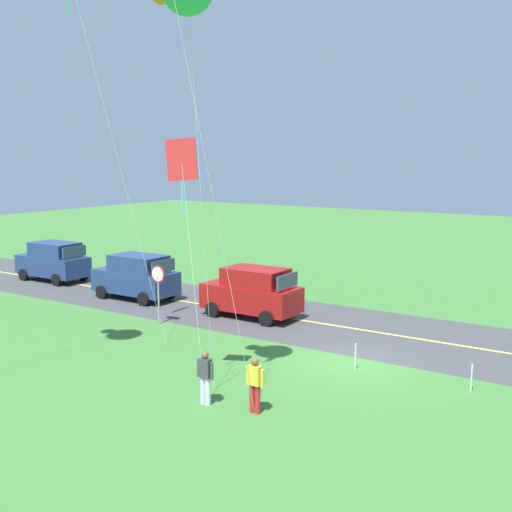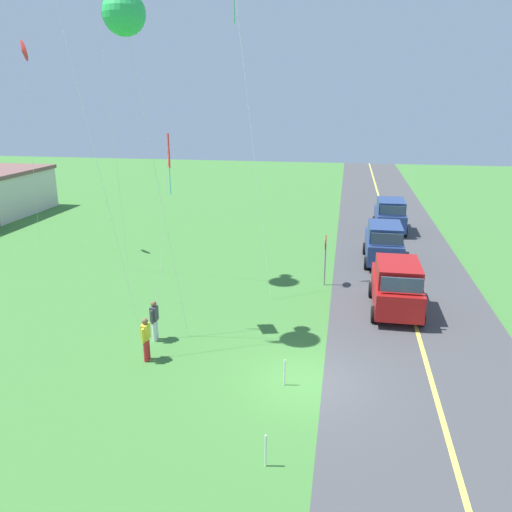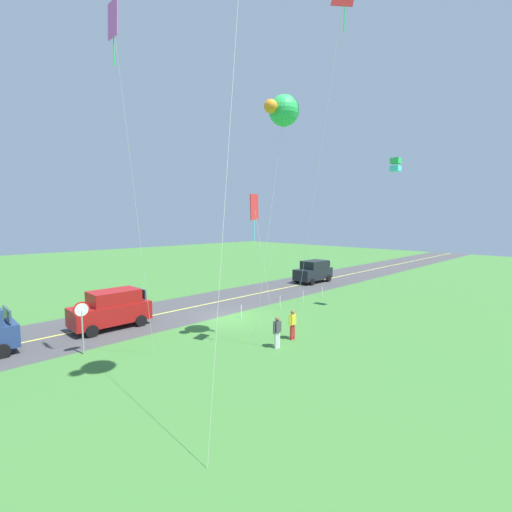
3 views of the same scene
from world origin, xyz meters
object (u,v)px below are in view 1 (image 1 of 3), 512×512
person_adult_near (255,383)px  car_suv_foreground (252,292)px  car_parked_east_near (136,276)px  kite_blue_mid (182,164)px  car_parked_east_far (54,261)px  stop_sign (158,283)px  person_adult_companion (205,376)px

person_adult_near → car_suv_foreground: bearing=-69.0°
car_suv_foreground → car_parked_east_near: bearing=0.9°
person_adult_near → kite_blue_mid: size_ratio=0.21×
car_parked_east_far → kite_blue_mid: bearing=151.8°
stop_sign → kite_blue_mid: (-6.07, 5.55, 5.10)m
stop_sign → kite_blue_mid: bearing=137.6°
car_suv_foreground → kite_blue_mid: kite_blue_mid is taller
person_adult_companion → car_suv_foreground: bearing=-83.6°
car_parked_east_near → person_adult_near: 15.68m
person_adult_companion → kite_blue_mid: kite_blue_mid is taller
kite_blue_mid → car_suv_foreground: bearing=-68.8°
car_suv_foreground → car_parked_east_far: 14.28m
car_parked_east_near → stop_sign: (-4.23, 3.06, 0.65)m
car_suv_foreground → car_parked_east_near: (6.92, 0.11, 0.00)m
car_parked_east_far → car_suv_foreground: bearing=177.0°
car_parked_east_far → kite_blue_mid: (-17.64, 9.46, 5.75)m
kite_blue_mid → person_adult_companion: bearing=157.3°
car_suv_foreground → person_adult_companion: (-4.50, 9.19, -0.29)m
car_suv_foreground → car_parked_east_near: 6.92m
car_suv_foreground → stop_sign: (2.70, 3.17, 0.65)m
car_parked_east_far → person_adult_companion: bearing=152.1°
person_adult_near → kite_blue_mid: bearing=-17.3°
car_suv_foreground → stop_sign: 4.22m
stop_sign → person_adult_near: (-8.74, 5.75, -0.94)m
car_parked_east_far → car_parked_east_near: 7.38m
person_adult_companion → kite_blue_mid: 6.16m
car_parked_east_near → person_adult_companion: car_parked_east_near is taller
car_suv_foreground → stop_sign: size_ratio=1.72×
car_parked_east_far → stop_sign: size_ratio=1.72×
kite_blue_mid → person_adult_near: bearing=175.7°
car_parked_east_far → kite_blue_mid: kite_blue_mid is taller
car_parked_east_near → kite_blue_mid: kite_blue_mid is taller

